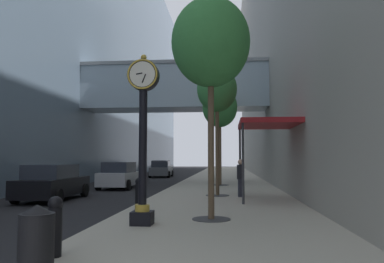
{
  "coord_description": "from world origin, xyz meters",
  "views": [
    {
      "loc": [
        3.48,
        -3.21,
        1.88
      ],
      "look_at": [
        0.96,
        23.53,
        3.8
      ],
      "focal_mm": 35.01,
      "sensor_mm": 36.0,
      "label": 1
    }
  ],
  "objects_px": {
    "bollard_nearest": "(55,225)",
    "street_tree_mid_far": "(220,108)",
    "street_clock": "(143,130)",
    "car_silver_near": "(120,176)",
    "street_tree_mid_near": "(217,90)",
    "bollard_third": "(139,192)",
    "street_tree_near": "(211,44)",
    "car_white_mid": "(161,168)",
    "trash_bin": "(36,239)",
    "car_grey_far": "(161,169)",
    "car_black_trailing": "(53,183)",
    "pedestrian_walking": "(241,177)"
  },
  "relations": [
    {
      "from": "bollard_nearest",
      "to": "street_tree_mid_far",
      "type": "xyz_separation_m",
      "value": [
        2.6,
        17.95,
        4.49
      ]
    },
    {
      "from": "street_clock",
      "to": "car_silver_near",
      "type": "height_order",
      "value": "street_clock"
    },
    {
      "from": "street_tree_mid_near",
      "to": "bollard_third",
      "type": "bearing_deg",
      "value": -118.58
    },
    {
      "from": "street_tree_near",
      "to": "car_white_mid",
      "type": "height_order",
      "value": "street_tree_near"
    },
    {
      "from": "street_clock",
      "to": "street_tree_near",
      "type": "bearing_deg",
      "value": 30.22
    },
    {
      "from": "bollard_nearest",
      "to": "trash_bin",
      "type": "bearing_deg",
      "value": -78.26
    },
    {
      "from": "trash_bin",
      "to": "car_grey_far",
      "type": "relative_size",
      "value": 0.25
    },
    {
      "from": "street_tree_mid_near",
      "to": "car_white_mid",
      "type": "bearing_deg",
      "value": 105.74
    },
    {
      "from": "car_black_trailing",
      "to": "car_grey_far",
      "type": "bearing_deg",
      "value": 86.48
    },
    {
      "from": "car_white_mid",
      "to": "trash_bin",
      "type": "bearing_deg",
      "value": -82.78
    },
    {
      "from": "car_silver_near",
      "to": "car_white_mid",
      "type": "bearing_deg",
      "value": 92.68
    },
    {
      "from": "street_clock",
      "to": "car_black_trailing",
      "type": "height_order",
      "value": "street_clock"
    },
    {
      "from": "street_tree_near",
      "to": "car_black_trailing",
      "type": "relative_size",
      "value": 1.43
    },
    {
      "from": "street_tree_mid_near",
      "to": "car_silver_near",
      "type": "bearing_deg",
      "value": 139.96
    },
    {
      "from": "bollard_nearest",
      "to": "car_black_trailing",
      "type": "relative_size",
      "value": 0.24
    },
    {
      "from": "trash_bin",
      "to": "car_silver_near",
      "type": "relative_size",
      "value": 0.26
    },
    {
      "from": "car_black_trailing",
      "to": "street_tree_mid_far",
      "type": "bearing_deg",
      "value": 48.08
    },
    {
      "from": "trash_bin",
      "to": "car_grey_far",
      "type": "bearing_deg",
      "value": 96.71
    },
    {
      "from": "street_clock",
      "to": "trash_bin",
      "type": "distance_m",
      "value": 4.81
    },
    {
      "from": "street_tree_mid_far",
      "to": "car_white_mid",
      "type": "bearing_deg",
      "value": 111.09
    },
    {
      "from": "trash_bin",
      "to": "car_black_trailing",
      "type": "bearing_deg",
      "value": 114.74
    },
    {
      "from": "street_clock",
      "to": "bollard_nearest",
      "type": "bearing_deg",
      "value": -104.21
    },
    {
      "from": "car_silver_near",
      "to": "car_grey_far",
      "type": "bearing_deg",
      "value": 89.58
    },
    {
      "from": "car_grey_far",
      "to": "car_silver_near",
      "type": "bearing_deg",
      "value": -90.42
    },
    {
      "from": "trash_bin",
      "to": "street_tree_mid_far",
      "type": "bearing_deg",
      "value": 82.87
    },
    {
      "from": "street_tree_near",
      "to": "pedestrian_walking",
      "type": "relative_size",
      "value": 3.83
    },
    {
      "from": "car_silver_near",
      "to": "car_grey_far",
      "type": "relative_size",
      "value": 0.95
    },
    {
      "from": "bollard_nearest",
      "to": "street_tree_mid_far",
      "type": "bearing_deg",
      "value": 81.76
    },
    {
      "from": "street_tree_near",
      "to": "car_white_mid",
      "type": "distance_m",
      "value": 33.24
    },
    {
      "from": "bollard_third",
      "to": "pedestrian_walking",
      "type": "bearing_deg",
      "value": 49.6
    },
    {
      "from": "street_clock",
      "to": "bollard_third",
      "type": "distance_m",
      "value": 3.73
    },
    {
      "from": "street_tree_mid_near",
      "to": "street_clock",
      "type": "bearing_deg",
      "value": -102.71
    },
    {
      "from": "pedestrian_walking",
      "to": "car_white_mid",
      "type": "distance_m",
      "value": 27.07
    },
    {
      "from": "trash_bin",
      "to": "car_white_mid",
      "type": "distance_m",
      "value": 37.83
    },
    {
      "from": "street_clock",
      "to": "car_black_trailing",
      "type": "bearing_deg",
      "value": 130.82
    },
    {
      "from": "bollard_nearest",
      "to": "car_silver_near",
      "type": "bearing_deg",
      "value": 102.41
    },
    {
      "from": "street_tree_mid_far",
      "to": "street_clock",
      "type": "bearing_deg",
      "value": -96.88
    },
    {
      "from": "pedestrian_walking",
      "to": "bollard_third",
      "type": "bearing_deg",
      "value": -130.4
    },
    {
      "from": "street_clock",
      "to": "street_tree_mid_far",
      "type": "height_order",
      "value": "street_tree_mid_far"
    },
    {
      "from": "bollard_third",
      "to": "pedestrian_walking",
      "type": "xyz_separation_m",
      "value": [
        3.67,
        4.31,
        0.33
      ]
    },
    {
      "from": "street_tree_mid_near",
      "to": "bollard_nearest",
      "type": "bearing_deg",
      "value": -103.15
    },
    {
      "from": "bollard_third",
      "to": "car_black_trailing",
      "type": "xyz_separation_m",
      "value": [
        -4.76,
        3.39,
        0.08
      ]
    },
    {
      "from": "street_tree_near",
      "to": "pedestrian_walking",
      "type": "bearing_deg",
      "value": 80.49
    },
    {
      "from": "street_tree_near",
      "to": "street_clock",
      "type": "bearing_deg",
      "value": -149.78
    },
    {
      "from": "street_tree_mid_near",
      "to": "car_black_trailing",
      "type": "xyz_separation_m",
      "value": [
        -7.36,
        -1.38,
        -4.32
      ]
    },
    {
      "from": "street_tree_near",
      "to": "bollard_third",
      "type": "bearing_deg",
      "value": 141.79
    },
    {
      "from": "bollard_nearest",
      "to": "street_clock",
      "type": "bearing_deg",
      "value": 75.79
    },
    {
      "from": "street_tree_mid_near",
      "to": "street_tree_mid_far",
      "type": "bearing_deg",
      "value": 90.0
    },
    {
      "from": "street_tree_mid_near",
      "to": "pedestrian_walking",
      "type": "height_order",
      "value": "street_tree_mid_near"
    },
    {
      "from": "car_silver_near",
      "to": "car_white_mid",
      "type": "relative_size",
      "value": 0.94
    }
  ]
}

